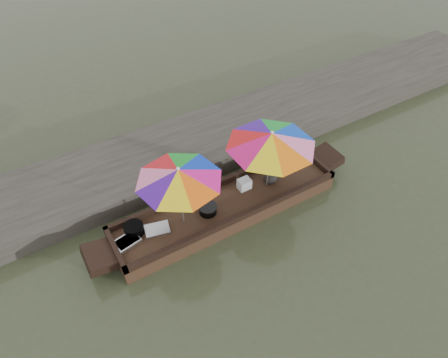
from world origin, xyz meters
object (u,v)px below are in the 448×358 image
tray_scallop (157,229)px  tray_crayfish (127,242)px  boat_hull (226,208)px  umbrella_stern (269,160)px  cooking_pot (134,229)px  umbrella_bow (181,196)px  vendor (272,165)px  supply_bag (244,184)px  charcoal_grill (208,209)px

tray_scallop → tray_crayfish: bearing=179.8°
boat_hull → umbrella_stern: 1.44m
cooking_pot → tray_crayfish: (-0.22, -0.19, -0.06)m
umbrella_stern → umbrella_bow: bearing=180.0°
cooking_pot → tray_scallop: (0.42, -0.19, -0.08)m
cooking_pot → umbrella_bow: size_ratio=0.24×
vendor → umbrella_stern: 0.33m
boat_hull → cooking_pot: (-2.04, 0.26, 0.28)m
supply_bag → vendor: 0.75m
umbrella_stern → vendor: bearing=25.9°
supply_bag → tray_crayfish: bearing=-177.8°
tray_scallop → charcoal_grill: bearing=-4.9°
charcoal_grill → vendor: size_ratio=0.39×
tray_crayfish → umbrella_bow: umbrella_bow is taller
umbrella_bow → vendor: bearing=1.9°
charcoal_grill → umbrella_bow: 0.89m
tray_crayfish → cooking_pot: bearing=40.2°
tray_scallop → supply_bag: size_ratio=1.78×
cooking_pot → tray_crayfish: size_ratio=0.81×
supply_bag → vendor: vendor is taller
boat_hull → supply_bag: size_ratio=18.43×
tray_crayfish → umbrella_stern: umbrella_stern is taller
cooking_pot → boat_hull: bearing=-7.3°
supply_bag → vendor: (0.65, -0.11, 0.36)m
tray_crayfish → supply_bag: size_ratio=1.78×
tray_scallop → umbrella_stern: bearing=-1.5°
boat_hull → supply_bag: (0.58, 0.18, 0.30)m
tray_scallop → supply_bag: (2.20, 0.11, 0.10)m
cooking_pot → umbrella_stern: size_ratio=0.21×
tray_crayfish → umbrella_stern: (3.34, -0.07, 0.73)m
cooking_pot → tray_scallop: cooking_pot is taller
umbrella_bow → boat_hull: bearing=0.0°
charcoal_grill → umbrella_stern: bearing=1.1°
tray_scallop → umbrella_stern: (2.70, -0.07, 0.74)m
boat_hull → vendor: (1.23, 0.07, 0.66)m
boat_hull → umbrella_stern: (1.08, 0.00, 0.95)m
umbrella_stern → tray_crayfish: bearing=178.8°
cooking_pot → umbrella_bow: (1.00, -0.26, 0.67)m
tray_scallop → vendor: (2.85, 0.01, 0.46)m
tray_crayfish → umbrella_stern: bearing=-1.2°
boat_hull → tray_crayfish: bearing=178.2°
boat_hull → cooking_pot: size_ratio=12.87×
cooking_pot → charcoal_grill: 1.59m
cooking_pot → umbrella_bow: umbrella_bow is taller
tray_scallop → vendor: 2.88m
tray_crayfish → charcoal_grill: size_ratio=1.31×
boat_hull → cooking_pot: bearing=172.7°
charcoal_grill → umbrella_bow: (-0.56, 0.03, 0.69)m
umbrella_bow → tray_crayfish: bearing=176.7°
tray_scallop → umbrella_bow: size_ratio=0.29×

